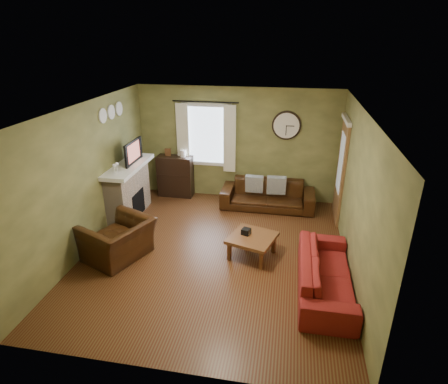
% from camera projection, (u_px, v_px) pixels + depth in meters
% --- Properties ---
extents(floor, '(4.60, 5.20, 0.00)m').
position_uv_depth(floor, '(215.00, 253.00, 6.78)').
color(floor, '#4F2C16').
rests_on(floor, ground).
extents(ceiling, '(4.60, 5.20, 0.00)m').
position_uv_depth(ceiling, '(213.00, 109.00, 5.75)').
color(ceiling, white).
rests_on(ceiling, ground).
extents(wall_left, '(0.00, 5.20, 2.60)m').
position_uv_depth(wall_left, '(87.00, 178.00, 6.65)').
color(wall_left, olive).
rests_on(wall_left, ground).
extents(wall_right, '(0.00, 5.20, 2.60)m').
position_uv_depth(wall_right, '(357.00, 197.00, 5.89)').
color(wall_right, olive).
rests_on(wall_right, ground).
extents(wall_back, '(4.60, 0.00, 2.60)m').
position_uv_depth(wall_back, '(237.00, 145.00, 8.61)').
color(wall_back, olive).
rests_on(wall_back, ground).
extents(wall_front, '(4.60, 0.00, 2.60)m').
position_uv_depth(wall_front, '(163.00, 281.00, 3.92)').
color(wall_front, olive).
rests_on(wall_front, ground).
extents(fireplace, '(0.40, 1.40, 1.10)m').
position_uv_depth(fireplace, '(129.00, 192.00, 7.95)').
color(fireplace, tan).
rests_on(fireplace, floor).
extents(firebox, '(0.04, 0.60, 0.55)m').
position_uv_depth(firebox, '(138.00, 204.00, 8.02)').
color(firebox, black).
rests_on(firebox, fireplace).
extents(mantel, '(0.58, 1.60, 0.08)m').
position_uv_depth(mantel, '(127.00, 166.00, 7.71)').
color(mantel, white).
rests_on(mantel, fireplace).
extents(tv, '(0.08, 0.60, 0.35)m').
position_uv_depth(tv, '(130.00, 154.00, 7.76)').
color(tv, black).
rests_on(tv, mantel).
extents(tv_screen, '(0.02, 0.62, 0.36)m').
position_uv_depth(tv_screen, '(133.00, 152.00, 7.72)').
color(tv_screen, '#994C3F').
rests_on(tv_screen, mantel).
extents(medallion_left, '(0.28, 0.28, 0.03)m').
position_uv_depth(medallion_left, '(103.00, 116.00, 6.99)').
color(medallion_left, white).
rests_on(medallion_left, wall_left).
extents(medallion_mid, '(0.28, 0.28, 0.03)m').
position_uv_depth(medallion_mid, '(111.00, 112.00, 7.30)').
color(medallion_mid, white).
rests_on(medallion_mid, wall_left).
extents(medallion_right, '(0.28, 0.28, 0.03)m').
position_uv_depth(medallion_right, '(119.00, 109.00, 7.62)').
color(medallion_right, white).
rests_on(medallion_right, wall_left).
extents(window_pane, '(1.00, 0.02, 1.30)m').
position_uv_depth(window_pane, '(207.00, 135.00, 8.63)').
color(window_pane, silver).
rests_on(window_pane, wall_back).
extents(curtain_rod, '(0.03, 0.03, 1.50)m').
position_uv_depth(curtain_rod, '(205.00, 102.00, 8.24)').
color(curtain_rod, black).
rests_on(curtain_rod, wall_back).
extents(curtain_left, '(0.28, 0.04, 1.55)m').
position_uv_depth(curtain_left, '(183.00, 137.00, 8.65)').
color(curtain_left, silver).
rests_on(curtain_left, wall_back).
extents(curtain_right, '(0.28, 0.04, 1.55)m').
position_uv_depth(curtain_right, '(230.00, 139.00, 8.47)').
color(curtain_right, silver).
rests_on(curtain_right, wall_back).
extents(wall_clock, '(0.64, 0.06, 0.64)m').
position_uv_depth(wall_clock, '(286.00, 126.00, 8.19)').
color(wall_clock, white).
rests_on(wall_clock, wall_back).
extents(door, '(0.05, 0.90, 2.10)m').
position_uv_depth(door, '(341.00, 172.00, 7.66)').
color(door, brown).
rests_on(door, floor).
extents(bookshelf, '(0.83, 0.35, 0.99)m').
position_uv_depth(bookshelf, '(176.00, 176.00, 8.99)').
color(bookshelf, black).
rests_on(bookshelf, floor).
extents(book, '(0.19, 0.24, 0.02)m').
position_uv_depth(book, '(177.00, 155.00, 9.02)').
color(book, brown).
rests_on(book, bookshelf).
extents(sofa_brown, '(2.08, 0.81, 0.61)m').
position_uv_depth(sofa_brown, '(268.00, 195.00, 8.45)').
color(sofa_brown, black).
rests_on(sofa_brown, floor).
extents(pillow_left, '(0.43, 0.16, 0.42)m').
position_uv_depth(pillow_left, '(276.00, 185.00, 8.32)').
color(pillow_left, gray).
rests_on(pillow_left, sofa_brown).
extents(pillow_right, '(0.40, 0.13, 0.40)m').
position_uv_depth(pillow_right, '(254.00, 184.00, 8.40)').
color(pillow_right, gray).
rests_on(pillow_right, sofa_brown).
extents(sofa_red, '(0.79, 2.02, 0.59)m').
position_uv_depth(sofa_red, '(326.00, 273.00, 5.73)').
color(sofa_red, maroon).
rests_on(sofa_red, floor).
extents(armchair, '(1.29, 1.36, 0.70)m').
position_uv_depth(armchair, '(118.00, 240.00, 6.54)').
color(armchair, black).
rests_on(armchair, floor).
extents(coffee_table, '(0.93, 0.93, 0.40)m').
position_uv_depth(coffee_table, '(252.00, 246.00, 6.63)').
color(coffee_table, brown).
rests_on(coffee_table, floor).
extents(tissue_box, '(0.18, 0.18, 0.11)m').
position_uv_depth(tissue_box, '(246.00, 234.00, 6.62)').
color(tissue_box, black).
rests_on(tissue_box, coffee_table).
extents(wine_glass_a, '(0.07, 0.07, 0.21)m').
position_uv_depth(wine_glass_a, '(115.00, 169.00, 7.12)').
color(wine_glass_a, white).
rests_on(wine_glass_a, mantel).
extents(wine_glass_b, '(0.07, 0.07, 0.21)m').
position_uv_depth(wine_glass_b, '(117.00, 168.00, 7.22)').
color(wine_glass_b, white).
rests_on(wine_glass_b, mantel).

